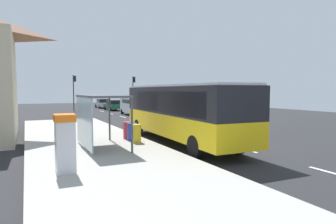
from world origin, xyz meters
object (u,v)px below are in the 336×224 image
at_px(bus, 180,110).
at_px(bus_shelter, 95,107).
at_px(white_van, 134,104).
at_px(traffic_light_far_side, 74,87).
at_px(sedan_near, 103,103).
at_px(traffic_light_near_side, 134,88).
at_px(ticket_machine, 65,143).
at_px(recycling_bin_yellow, 136,133).
at_px(recycling_bin_blue, 132,132).
at_px(sedan_far, 113,105).
at_px(recycling_bin_red, 128,130).

height_order(bus, bus_shelter, bus).
relative_size(white_van, traffic_light_far_side, 1.03).
bearing_deg(sedan_near, bus, -96.50).
height_order(bus, traffic_light_near_side, traffic_light_near_side).
bearing_deg(bus, traffic_light_far_side, 92.71).
height_order(bus, ticket_machine, bus).
xyz_separation_m(sedan_near, recycling_bin_yellow, (-6.50, -34.99, -0.14)).
relative_size(recycling_bin_yellow, recycling_bin_blue, 1.00).
height_order(sedan_near, recycling_bin_blue, sedan_near).
height_order(ticket_machine, bus_shelter, bus_shelter).
distance_m(sedan_far, bus_shelter, 30.05).
relative_size(bus, traffic_light_far_side, 2.17).
distance_m(bus, white_van, 19.35).
distance_m(white_van, sedan_far, 9.47).
relative_size(recycling_bin_yellow, bus_shelter, 0.24).
distance_m(recycling_bin_yellow, recycling_bin_blue, 0.70).
distance_m(sedan_near, traffic_light_near_side, 7.82).
bearing_deg(white_van, recycling_bin_blue, -109.52).
height_order(recycling_bin_blue, traffic_light_far_side, traffic_light_far_side).
bearing_deg(recycling_bin_blue, traffic_light_far_side, 87.79).
height_order(white_van, bus_shelter, bus_shelter).
bearing_deg(traffic_light_far_side, recycling_bin_yellow, -92.16).
bearing_deg(white_van, bus_shelter, -114.08).
relative_size(white_van, recycling_bin_yellow, 5.54).
xyz_separation_m(recycling_bin_red, traffic_light_near_side, (9.70, 26.94, 2.71)).
xyz_separation_m(ticket_machine, traffic_light_near_side, (13.74, 32.75, 2.20)).
height_order(sedan_near, recycling_bin_red, sedan_near).
relative_size(sedan_far, traffic_light_far_side, 0.87).
distance_m(recycling_bin_blue, traffic_light_near_side, 29.42).
relative_size(white_van, sedan_near, 1.19).
relative_size(white_van, recycling_bin_blue, 5.54).
bearing_deg(ticket_machine, recycling_bin_yellow, 47.45).
bearing_deg(bus, recycling_bin_blue, 160.33).
relative_size(ticket_machine, traffic_light_far_side, 0.38).
distance_m(sedan_near, bus_shelter, 36.59).
distance_m(traffic_light_far_side, bus_shelter, 29.87).
bearing_deg(recycling_bin_red, traffic_light_near_side, 70.20).
relative_size(traffic_light_far_side, bus_shelter, 1.27).
xyz_separation_m(white_van, traffic_light_far_side, (-5.30, 10.39, 2.04)).
xyz_separation_m(recycling_bin_yellow, bus_shelter, (-2.21, -0.52, 1.44)).
relative_size(recycling_bin_yellow, traffic_light_near_side, 0.19).
height_order(ticket_machine, recycling_bin_blue, ticket_machine).
height_order(bus, recycling_bin_yellow, bus).
xyz_separation_m(sedan_far, recycling_bin_red, (-6.50, -26.81, -0.14)).
relative_size(recycling_bin_red, traffic_light_near_side, 0.19).
distance_m(bus, ticket_machine, 7.80).
xyz_separation_m(recycling_bin_blue, traffic_light_far_side, (1.10, 28.44, 2.73)).
bearing_deg(sedan_near, ticket_machine, -104.98).
height_order(sedan_far, recycling_bin_blue, sedan_far).
bearing_deg(bus_shelter, traffic_light_far_side, 83.63).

